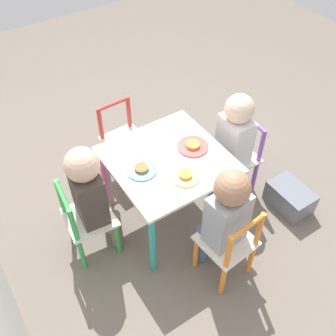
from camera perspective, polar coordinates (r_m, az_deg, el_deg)
ground_plane at (r=2.51m, az=0.00°, el=-6.72°), size 6.00×6.00×0.00m
kids_table at (r=2.19m, az=0.00°, el=0.07°), size 0.62×0.62×0.50m
chair_orange at (r=2.10m, az=8.83°, el=-11.03°), size 0.28×0.28×0.52m
chair_green at (r=2.21m, az=-11.78°, el=-7.47°), size 0.28×0.28×0.52m
chair_purple at (r=2.53m, az=9.94°, el=1.56°), size 0.27×0.27×0.52m
chair_red at (r=2.62m, az=-6.51°, el=3.92°), size 0.27×0.27×0.52m
child_left at (r=1.95m, az=8.26°, el=-6.60°), size 0.23×0.21×0.76m
child_back at (r=2.06m, az=-11.09°, el=-3.43°), size 0.21×0.23×0.76m
child_front at (r=2.36m, az=9.38°, el=4.42°), size 0.21×0.22×0.74m
plate_left at (r=2.03m, az=2.55°, el=-1.19°), size 0.15×0.15×0.03m
plate_back at (r=2.07m, az=-3.85°, el=-0.20°), size 0.16×0.16×0.03m
plate_front at (r=2.20m, az=3.63°, el=3.20°), size 0.18×0.18×0.03m
storage_bin at (r=2.61m, az=17.26°, el=-4.12°), size 0.28×0.19×0.16m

